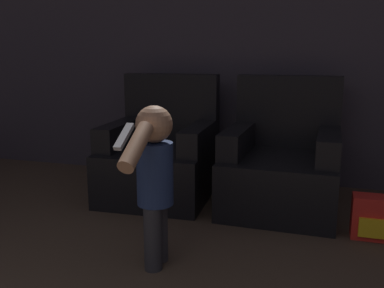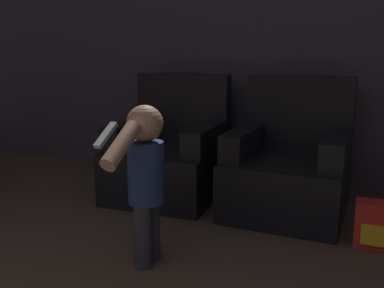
% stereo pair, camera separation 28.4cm
% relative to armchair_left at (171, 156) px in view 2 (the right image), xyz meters
% --- Properties ---
extents(wall_back, '(8.40, 0.05, 2.60)m').
position_rel_armchair_left_xyz_m(wall_back, '(0.32, 0.68, 0.97)').
color(wall_back, '#3D3842').
rests_on(wall_back, ground_plane).
extents(armchair_left, '(0.88, 0.95, 1.01)m').
position_rel_armchair_left_xyz_m(armchair_left, '(0.00, 0.00, 0.00)').
color(armchair_left, black).
rests_on(armchair_left, ground_plane).
extents(armchair_right, '(0.86, 0.94, 1.01)m').
position_rel_armchair_left_xyz_m(armchair_right, '(1.00, 0.00, 0.00)').
color(armchair_right, black).
rests_on(armchair_right, ground_plane).
extents(person_toddler, '(0.20, 0.62, 0.92)m').
position_rel_armchair_left_xyz_m(person_toddler, '(0.42, -1.20, 0.21)').
color(person_toddler, '#28282D').
rests_on(person_toddler, ground_plane).
extents(toy_backpack, '(0.27, 0.17, 0.28)m').
position_rel_armchair_left_xyz_m(toy_backpack, '(1.64, -0.45, -0.19)').
color(toy_backpack, red).
rests_on(toy_backpack, ground_plane).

